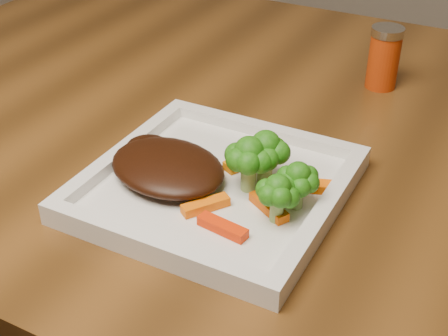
% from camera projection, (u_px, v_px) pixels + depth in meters
% --- Properties ---
extents(plate, '(0.27, 0.27, 0.01)m').
position_uv_depth(plate, '(216.00, 189.00, 0.70)').
color(plate, white).
rests_on(plate, dining_table).
extents(steak, '(0.16, 0.14, 0.03)m').
position_uv_depth(steak, '(167.00, 167.00, 0.70)').
color(steak, black).
rests_on(steak, plate).
extents(broccoli_0, '(0.07, 0.07, 0.07)m').
position_uv_depth(broccoli_0, '(265.00, 156.00, 0.68)').
color(broccoli_0, '#2C6911').
rests_on(broccoli_0, plate).
extents(broccoli_1, '(0.06, 0.06, 0.06)m').
position_uv_depth(broccoli_1, '(298.00, 181.00, 0.64)').
color(broccoli_1, '#0F5B10').
rests_on(broccoli_1, plate).
extents(broccoli_2, '(0.05, 0.05, 0.06)m').
position_uv_depth(broccoli_2, '(277.00, 196.00, 0.62)').
color(broccoli_2, '#346711').
rests_on(broccoli_2, plate).
extents(broccoli_3, '(0.08, 0.08, 0.06)m').
position_uv_depth(broccoli_3, '(249.00, 165.00, 0.67)').
color(broccoli_3, '#3B7613').
rests_on(broccoli_3, plate).
extents(carrot_0, '(0.06, 0.02, 0.01)m').
position_uv_depth(carrot_0, '(223.00, 227.00, 0.62)').
color(carrot_0, red).
rests_on(carrot_0, plate).
extents(carrot_2, '(0.04, 0.05, 0.01)m').
position_uv_depth(carrot_2, '(206.00, 205.00, 0.65)').
color(carrot_2, '#F76504').
rests_on(carrot_2, plate).
extents(carrot_3, '(0.06, 0.04, 0.01)m').
position_uv_depth(carrot_3, '(314.00, 186.00, 0.68)').
color(carrot_3, '#FF6304').
rests_on(carrot_3, plate).
extents(carrot_4, '(0.04, 0.06, 0.01)m').
position_uv_depth(carrot_4, '(249.00, 160.00, 0.73)').
color(carrot_4, orange).
rests_on(carrot_4, plate).
extents(carrot_5, '(0.05, 0.04, 0.01)m').
position_uv_depth(carrot_5, '(269.00, 207.00, 0.65)').
color(carrot_5, '#D34F03').
rests_on(carrot_5, plate).
extents(spice_shaker, '(0.05, 0.05, 0.09)m').
position_uv_depth(spice_shaker, '(384.00, 58.00, 0.91)').
color(spice_shaker, '#AD3109').
rests_on(spice_shaker, dining_table).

